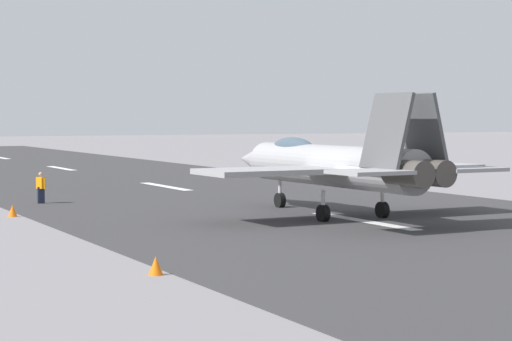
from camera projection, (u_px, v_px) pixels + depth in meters
The scene contains 6 objects.
ground_plane at pixel (372, 223), 42.13m from camera, with size 400.00×400.00×0.00m, color gray.
runway_strip at pixel (373, 223), 42.11m from camera, with size 240.00×26.00×0.02m.
fighter_jet at pixel (331, 164), 44.84m from camera, with size 17.08×13.91×5.63m.
crew_person at pixel (41, 188), 51.46m from camera, with size 0.63×0.45×1.70m.
marker_cone_near at pixel (156, 266), 28.21m from camera, with size 0.44×0.44×0.55m, color orange.
marker_cone_mid at pixel (13, 211), 44.78m from camera, with size 0.44×0.44×0.55m, color orange.
Camera 1 is at (-35.11, 23.50, 4.63)m, focal length 67.57 mm.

